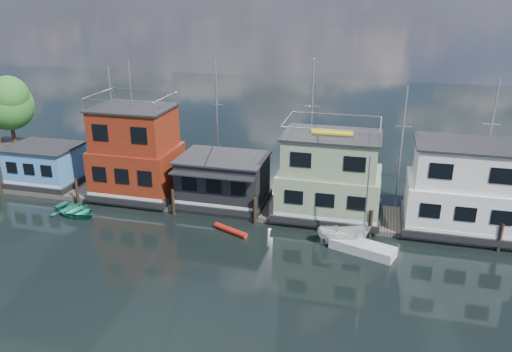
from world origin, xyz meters
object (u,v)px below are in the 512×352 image
(houseboat_white, at_px, (463,188))
(houseboat_blue, at_px, (46,165))
(houseboat_dark, at_px, (223,180))
(red_kayak, at_px, (230,230))
(houseboat_red, at_px, (136,153))
(motorboat, at_px, (344,235))
(houseboat_green, at_px, (330,176))
(dinghy_teal, at_px, (76,210))
(day_sailer, at_px, (363,247))

(houseboat_white, bearing_deg, houseboat_blue, -180.00)
(houseboat_dark, distance_m, red_kayak, 5.70)
(houseboat_red, bearing_deg, houseboat_white, 0.00)
(houseboat_red, height_order, red_kayak, houseboat_red)
(motorboat, bearing_deg, houseboat_green, 7.43)
(houseboat_dark, bearing_deg, dinghy_teal, -156.24)
(houseboat_dark, xyz_separation_m, houseboat_green, (9.00, 0.02, 1.13))
(houseboat_red, xyz_separation_m, houseboat_white, (27.00, 0.00, -0.57))
(houseboat_blue, relative_size, houseboat_white, 0.76)
(houseboat_blue, bearing_deg, houseboat_white, 0.00)
(houseboat_blue, bearing_deg, houseboat_red, 0.00)
(dinghy_teal, bearing_deg, houseboat_green, -57.73)
(houseboat_blue, xyz_separation_m, dinghy_teal, (6.21, -4.99, -1.77))
(houseboat_dark, bearing_deg, houseboat_white, 0.06)
(houseboat_green, height_order, day_sailer, houseboat_green)
(red_kayak, bearing_deg, houseboat_dark, 138.11)
(houseboat_dark, height_order, dinghy_teal, houseboat_dark)
(houseboat_blue, relative_size, houseboat_dark, 0.86)
(dinghy_teal, relative_size, day_sailer, 0.58)
(motorboat, bearing_deg, houseboat_dark, 54.27)
(houseboat_green, distance_m, red_kayak, 9.07)
(houseboat_green, distance_m, motorboat, 5.58)
(red_kayak, bearing_deg, houseboat_blue, -169.25)
(houseboat_red, distance_m, houseboat_white, 27.01)
(motorboat, bearing_deg, dinghy_teal, 78.38)
(motorboat, height_order, red_kayak, motorboat)
(houseboat_white, relative_size, motorboat, 2.17)
(day_sailer, bearing_deg, houseboat_blue, -171.71)
(houseboat_white, distance_m, motorboat, 9.88)
(houseboat_white, bearing_deg, houseboat_green, 180.00)
(houseboat_white, relative_size, red_kayak, 2.71)
(houseboat_dark, height_order, red_kayak, houseboat_dark)
(houseboat_red, xyz_separation_m, dinghy_teal, (-3.29, -4.99, -3.67))
(houseboat_blue, xyz_separation_m, motorboat, (28.17, -4.53, -1.46))
(houseboat_dark, height_order, houseboat_green, houseboat_green)
(houseboat_white, relative_size, dinghy_teal, 1.98)
(houseboat_red, xyz_separation_m, houseboat_dark, (8.00, -0.02, -1.69))
(motorboat, relative_size, day_sailer, 0.53)
(dinghy_teal, distance_m, day_sailer, 23.41)
(houseboat_blue, height_order, day_sailer, day_sailer)
(houseboat_green, height_order, houseboat_white, houseboat_green)
(houseboat_red, xyz_separation_m, houseboat_green, (17.00, 0.00, -0.55))
(houseboat_dark, height_order, motorboat, houseboat_dark)
(dinghy_teal, bearing_deg, motorboat, -70.34)
(red_kayak, bearing_deg, motorboat, 26.80)
(houseboat_dark, relative_size, day_sailer, 1.02)
(houseboat_green, xyz_separation_m, dinghy_teal, (-20.29, -4.99, -3.11))
(houseboat_blue, height_order, dinghy_teal, houseboat_blue)
(houseboat_white, bearing_deg, red_kayak, -164.00)
(houseboat_red, bearing_deg, houseboat_green, 0.00)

